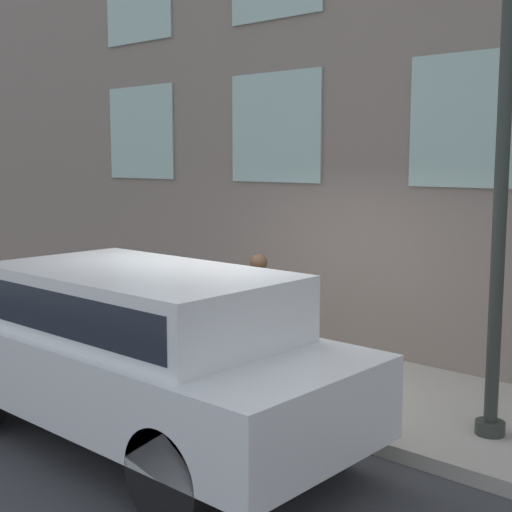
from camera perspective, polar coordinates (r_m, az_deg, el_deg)
ground_plane at (r=7.58m, az=-1.88°, el=-12.17°), size 80.00×80.00×0.00m
sidewalk at (r=8.40m, az=3.79°, el=-9.68°), size 2.36×60.00×0.13m
fire_hydrant at (r=8.02m, az=-0.22°, el=-6.89°), size 0.27×0.40×0.82m
person at (r=8.58m, az=0.21°, el=-3.32°), size 0.32×0.21×1.33m
parked_truck_white_near at (r=6.56m, az=-9.62°, el=-6.84°), size 1.81×4.52×1.62m
street_lamp at (r=6.50m, az=19.37°, el=12.98°), size 0.36×0.36×4.92m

